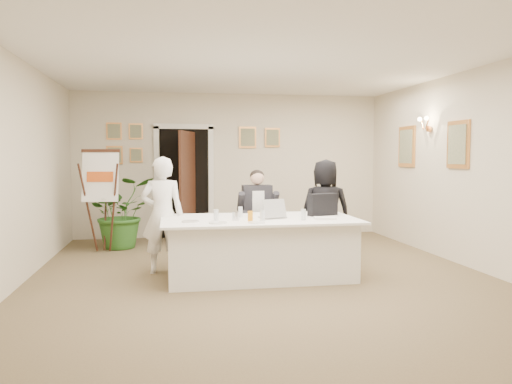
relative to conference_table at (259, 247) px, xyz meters
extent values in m
plane|color=brown|center=(0.04, -0.06, -0.39)|extent=(7.00, 7.00, 0.00)
cube|color=white|center=(0.04, -0.06, 2.41)|extent=(6.00, 7.00, 0.02)
cube|color=beige|center=(0.04, 3.44, 1.01)|extent=(6.00, 0.10, 2.80)
cube|color=beige|center=(0.04, -3.56, 1.01)|extent=(6.00, 0.10, 2.80)
cube|color=beige|center=(-2.96, -0.06, 1.01)|extent=(0.10, 7.00, 2.80)
cube|color=beige|center=(3.04, -0.06, 1.01)|extent=(0.10, 7.00, 2.80)
cube|color=black|center=(-0.86, 3.41, 0.66)|extent=(0.92, 0.06, 2.10)
cube|color=white|center=(-1.38, 3.38, 0.66)|extent=(0.10, 0.06, 2.20)
cube|color=white|center=(-0.34, 3.38, 0.66)|extent=(0.10, 0.06, 2.20)
cube|color=black|center=(-0.81, 2.99, 0.64)|extent=(0.33, 0.81, 2.02)
cube|color=white|center=(0.00, 0.00, -0.02)|extent=(2.34, 1.17, 0.75)
cube|color=white|center=(0.00, 0.00, 0.37)|extent=(2.52, 1.35, 0.03)
cube|color=white|center=(-2.23, 2.00, 0.86)|extent=(0.59, 0.23, 0.81)
imported|color=white|center=(-1.25, 0.46, 0.39)|extent=(0.58, 0.39, 1.57)
imported|color=black|center=(1.19, 0.90, 0.37)|extent=(0.83, 0.63, 1.53)
imported|color=#2A5F1F|center=(-1.96, 2.44, 0.22)|extent=(1.38, 1.30, 1.22)
cube|color=black|center=(0.90, 0.14, 0.53)|extent=(0.44, 0.25, 0.30)
cube|color=white|center=(0.81, -0.26, 0.40)|extent=(0.30, 0.24, 0.03)
cylinder|color=white|center=(-0.90, -0.24, 0.39)|extent=(0.22, 0.22, 0.01)
cylinder|color=white|center=(-0.58, -0.41, 0.39)|extent=(0.27, 0.27, 0.01)
cylinder|color=white|center=(-0.11, -0.46, 0.39)|extent=(0.23, 0.23, 0.01)
cylinder|color=silver|center=(-0.58, -0.15, 0.45)|extent=(0.07, 0.07, 0.14)
cylinder|color=silver|center=(-0.02, -0.32, 0.45)|extent=(0.07, 0.07, 0.14)
cylinder|color=silver|center=(0.51, -0.30, 0.45)|extent=(0.08, 0.08, 0.14)
cylinder|color=silver|center=(-0.23, 0.14, 0.45)|extent=(0.07, 0.07, 0.14)
cylinder|color=orange|center=(-0.17, -0.32, 0.45)|extent=(0.08, 0.08, 0.13)
cylinder|color=silver|center=(-0.33, -0.17, 0.44)|extent=(0.10, 0.10, 0.11)
camera|label=1|loc=(-1.15, -6.35, 1.19)|focal=35.00mm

